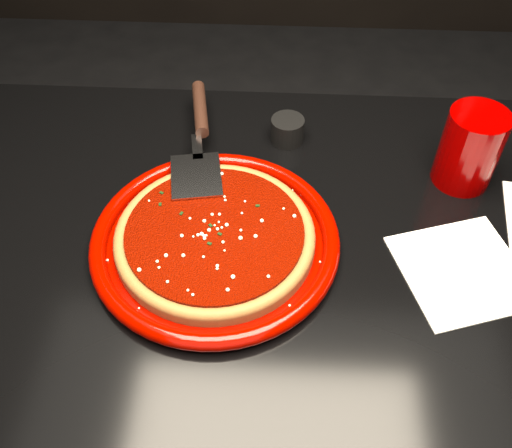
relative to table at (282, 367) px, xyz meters
The scene contains 12 objects.
floor 0.38m from the table, ahead, with size 4.00×4.00×0.01m, color black.
table is the anchor object (origin of this frame).
plate 0.41m from the table, behind, with size 0.38×0.38×0.03m, color #760400.
pizza_crust 0.41m from the table, behind, with size 0.30×0.30×0.02m, color brown.
pizza_crust_rim 0.42m from the table, behind, with size 0.30×0.30×0.02m, color brown.
pizza_sauce 0.42m from the table, behind, with size 0.27×0.27×0.01m, color #740A00.
parmesan_dusting 0.43m from the table, behind, with size 0.26×0.26×0.01m, color beige, non-canonical shape.
basil_flecks 0.43m from the table, behind, with size 0.24×0.24×0.00m, color black, non-canonical shape.
pizza_server 0.49m from the table, 128.55° to the left, with size 0.10×0.34×0.03m, color silver, non-canonical shape.
cup 0.55m from the table, 30.96° to the left, with size 0.10×0.10×0.13m, color #8C0000.
napkin_a 0.45m from the table, ahead, with size 0.17×0.17×0.00m, color white.
ramekin 0.47m from the table, 92.07° to the left, with size 0.06×0.06×0.05m, color black.
Camera 1 is at (-0.02, -0.55, 1.42)m, focal length 40.00 mm.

